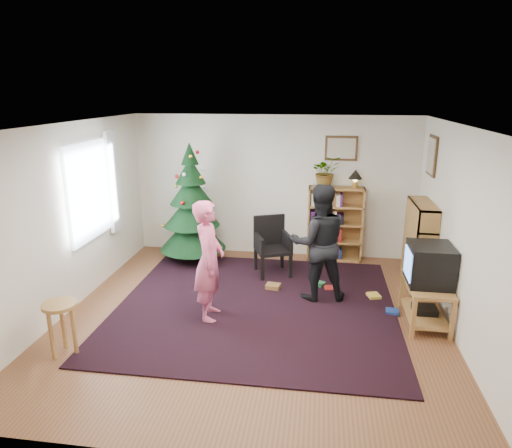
# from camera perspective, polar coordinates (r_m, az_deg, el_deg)

# --- Properties ---
(floor) EXTENTS (5.00, 5.00, 0.00)m
(floor) POSITION_cam_1_polar(r_m,az_deg,el_deg) (6.21, -0.37, -11.41)
(floor) COLOR brown
(floor) RESTS_ON ground
(ceiling) EXTENTS (5.00, 5.00, 0.00)m
(ceiling) POSITION_cam_1_polar(r_m,az_deg,el_deg) (5.51, -0.42, 12.25)
(ceiling) COLOR white
(ceiling) RESTS_ON wall_back
(wall_back) EXTENTS (5.00, 0.02, 2.50)m
(wall_back) POSITION_cam_1_polar(r_m,az_deg,el_deg) (8.15, 2.22, 4.71)
(wall_back) COLOR silver
(wall_back) RESTS_ON floor
(wall_front) EXTENTS (5.00, 0.02, 2.50)m
(wall_front) POSITION_cam_1_polar(r_m,az_deg,el_deg) (3.46, -6.68, -12.15)
(wall_front) COLOR silver
(wall_front) RESTS_ON floor
(wall_left) EXTENTS (0.02, 5.00, 2.50)m
(wall_left) POSITION_cam_1_polar(r_m,az_deg,el_deg) (6.58, -22.48, 0.61)
(wall_left) COLOR silver
(wall_left) RESTS_ON floor
(wall_right) EXTENTS (0.02, 5.00, 2.50)m
(wall_right) POSITION_cam_1_polar(r_m,az_deg,el_deg) (5.92, 24.28, -1.26)
(wall_right) COLOR silver
(wall_right) RESTS_ON floor
(rug) EXTENTS (3.80, 3.60, 0.02)m
(rug) POSITION_cam_1_polar(r_m,az_deg,el_deg) (6.47, 0.02, -10.11)
(rug) COLOR black
(rug) RESTS_ON floor
(window_pane) EXTENTS (0.04, 1.20, 1.40)m
(window_pane) POSITION_cam_1_polar(r_m,az_deg,el_deg) (7.01, -20.06, 3.89)
(window_pane) COLOR silver
(window_pane) RESTS_ON wall_left
(curtain) EXTENTS (0.06, 0.35, 1.60)m
(curtain) POSITION_cam_1_polar(r_m,az_deg,el_deg) (7.61, -17.36, 5.05)
(curtain) COLOR silver
(curtain) RESTS_ON wall_left
(picture_back) EXTENTS (0.55, 0.03, 0.42)m
(picture_back) POSITION_cam_1_polar(r_m,az_deg,el_deg) (7.97, 10.61, 9.29)
(picture_back) COLOR #4C3319
(picture_back) RESTS_ON wall_back
(picture_right) EXTENTS (0.03, 0.50, 0.60)m
(picture_right) POSITION_cam_1_polar(r_m,az_deg,el_deg) (7.43, 21.17, 7.97)
(picture_right) COLOR #4C3319
(picture_right) RESTS_ON wall_right
(christmas_tree) EXTENTS (1.14, 1.14, 2.07)m
(christmas_tree) POSITION_cam_1_polar(r_m,az_deg,el_deg) (7.94, -8.01, 1.38)
(christmas_tree) COLOR #3F2816
(christmas_tree) RESTS_ON rug
(bookshelf_back) EXTENTS (0.95, 0.30, 1.30)m
(bookshelf_back) POSITION_cam_1_polar(r_m,az_deg,el_deg) (8.09, 9.85, 0.12)
(bookshelf_back) COLOR olive
(bookshelf_back) RESTS_ON floor
(bookshelf_right) EXTENTS (0.30, 0.95, 1.30)m
(bookshelf_right) POSITION_cam_1_polar(r_m,az_deg,el_deg) (7.34, 19.72, -2.34)
(bookshelf_right) COLOR olive
(bookshelf_right) RESTS_ON floor
(tv_stand) EXTENTS (0.51, 0.91, 0.55)m
(tv_stand) POSITION_cam_1_polar(r_m,az_deg,el_deg) (6.31, 20.46, -8.78)
(tv_stand) COLOR olive
(tv_stand) RESTS_ON floor
(crt_tv) EXTENTS (0.53, 0.58, 0.50)m
(crt_tv) POSITION_cam_1_polar(r_m,az_deg,el_deg) (6.13, 20.87, -4.74)
(crt_tv) COLOR black
(crt_tv) RESTS_ON tv_stand
(armchair) EXTENTS (0.67, 0.69, 0.95)m
(armchair) POSITION_cam_1_polar(r_m,az_deg,el_deg) (7.42, 2.20, -2.39)
(armchair) COLOR black
(armchair) RESTS_ON rug
(stool) EXTENTS (0.38, 0.38, 0.63)m
(stool) POSITION_cam_1_polar(r_m,az_deg,el_deg) (5.63, -23.23, -10.41)
(stool) COLOR olive
(stool) RESTS_ON floor
(person_standing) EXTENTS (0.43, 0.61, 1.59)m
(person_standing) POSITION_cam_1_polar(r_m,az_deg,el_deg) (5.89, -5.91, -4.61)
(person_standing) COLOR #CE5277
(person_standing) RESTS_ON rug
(person_by_chair) EXTENTS (0.92, 0.78, 1.68)m
(person_by_chair) POSITION_cam_1_polar(r_m,az_deg,el_deg) (6.46, 7.86, -2.36)
(person_by_chair) COLOR black
(person_by_chair) RESTS_ON rug
(potted_plant) EXTENTS (0.57, 0.53, 0.54)m
(potted_plant) POSITION_cam_1_polar(r_m,az_deg,el_deg) (7.89, 8.71, 6.50)
(potted_plant) COLOR gray
(potted_plant) RESTS_ON bookshelf_back
(table_lamp) EXTENTS (0.24, 0.24, 0.32)m
(table_lamp) POSITION_cam_1_polar(r_m,az_deg,el_deg) (7.92, 12.33, 5.94)
(table_lamp) COLOR #A57F33
(table_lamp) RESTS_ON bookshelf_back
(floor_clutter) EXTENTS (1.88, 0.95, 0.08)m
(floor_clutter) POSITION_cam_1_polar(r_m,az_deg,el_deg) (6.88, 10.00, -8.42)
(floor_clutter) COLOR #A51E19
(floor_clutter) RESTS_ON rug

